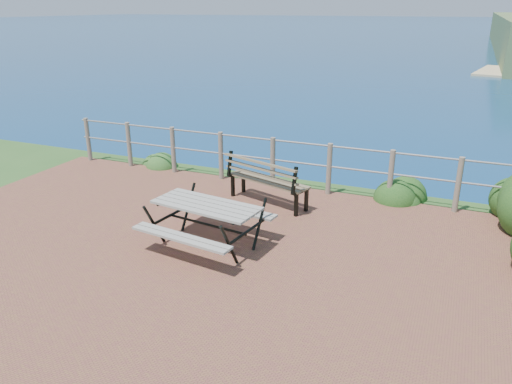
% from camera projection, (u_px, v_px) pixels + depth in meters
% --- Properties ---
extents(ground, '(10.00, 7.00, 0.12)m').
position_uv_depth(ground, '(189.00, 259.00, 7.19)').
color(ground, brown).
rests_on(ground, ground).
extents(ocean, '(1200.00, 1200.00, 0.00)m').
position_uv_depth(ocean, '(469.00, 15.00, 179.68)').
color(ocean, navy).
rests_on(ocean, ground).
extents(safety_railing, '(9.40, 0.10, 1.00)m').
position_uv_depth(safety_railing, '(273.00, 159.00, 9.88)').
color(safety_railing, '#6B5B4C').
rests_on(safety_railing, ground).
extents(picnic_table, '(1.68, 1.39, 0.68)m').
position_uv_depth(picnic_table, '(207.00, 220.00, 7.43)').
color(picnic_table, gray).
rests_on(picnic_table, ground).
extents(park_bench, '(1.66, 0.87, 0.91)m').
position_uv_depth(park_bench, '(268.00, 173.00, 8.99)').
color(park_bench, brown).
rests_on(park_bench, ground).
extents(shrub_lip_west, '(0.76, 0.76, 0.49)m').
position_uv_depth(shrub_lip_west, '(160.00, 164.00, 11.51)').
color(shrub_lip_west, '#20521E').
rests_on(shrub_lip_west, ground).
extents(shrub_lip_east, '(0.86, 0.86, 0.64)m').
position_uv_depth(shrub_lip_east, '(396.00, 196.00, 9.60)').
color(shrub_lip_east, '#123B14').
rests_on(shrub_lip_east, ground).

